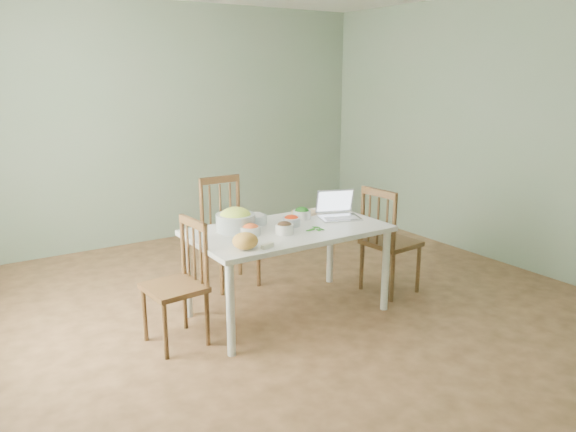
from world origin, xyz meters
TOP-DOWN VIEW (x-y plane):
  - floor at (0.00, 0.00)m, footprint 5.00×5.00m
  - wall_back at (0.00, 2.50)m, footprint 5.00×0.00m
  - wall_right at (2.50, 0.00)m, footprint 0.00×5.00m
  - dining_table at (-0.07, -0.09)m, footprint 1.55×0.87m
  - chair_far at (-0.16, 0.73)m, footprint 0.45×0.42m
  - chair_left at (-1.03, -0.09)m, footprint 0.42×0.43m
  - chair_right at (0.96, -0.19)m, footprint 0.44×0.46m
  - bread_boule at (-0.61, -0.38)m, footprint 0.22×0.22m
  - butter_stick at (-0.47, -0.44)m, footprint 0.11×0.07m
  - bowl_squash at (-0.45, 0.07)m, footprint 0.40×0.40m
  - bowl_carrot at (-0.41, -0.10)m, footprint 0.20×0.20m
  - bowl_onion at (-0.21, 0.16)m, footprint 0.20×0.20m
  - bowl_mushroom at (-0.17, -0.21)m, footprint 0.17×0.17m
  - bowl_redpep at (-0.00, -0.04)m, footprint 0.16×0.16m
  - bowl_broccoli at (0.19, 0.10)m, footprint 0.19×0.19m
  - flatbread at (0.30, 0.22)m, footprint 0.24×0.24m
  - basil_bunch at (0.08, -0.24)m, footprint 0.18×0.18m
  - laptop at (0.46, -0.08)m, footprint 0.41×0.39m

SIDE VIEW (x-z plane):
  - floor at x=0.00m, z-range 0.00..0.00m
  - dining_table at x=-0.07m, z-range 0.00..0.73m
  - chair_left at x=-1.03m, z-range 0.00..0.91m
  - chair_right at x=0.96m, z-range 0.00..0.96m
  - chair_far at x=-0.16m, z-range 0.00..1.00m
  - basil_bunch at x=0.08m, z-range 0.73..0.75m
  - flatbread at x=0.30m, z-range 0.73..0.75m
  - butter_stick at x=-0.47m, z-range 0.73..0.76m
  - bowl_carrot at x=-0.41m, z-range 0.73..0.81m
  - bowl_redpep at x=0.00m, z-range 0.73..0.81m
  - bowl_mushroom at x=-0.17m, z-range 0.73..0.82m
  - bowl_onion at x=-0.21m, z-range 0.73..0.82m
  - bowl_broccoli at x=0.19m, z-range 0.73..0.82m
  - bread_boule at x=-0.61m, z-range 0.73..0.84m
  - bowl_squash at x=-0.45m, z-range 0.73..0.90m
  - laptop at x=0.46m, z-range 0.73..0.95m
  - wall_back at x=0.00m, z-range 0.00..2.70m
  - wall_right at x=2.50m, z-range 0.00..2.70m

